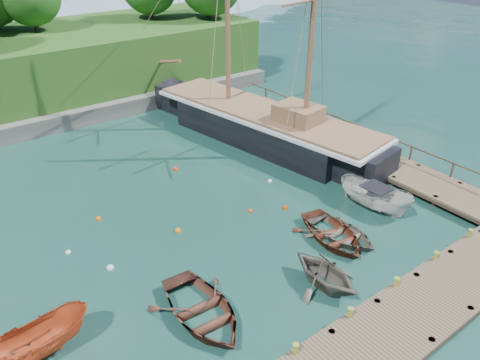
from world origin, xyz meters
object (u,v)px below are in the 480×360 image
object	(u,v)px
rowboat_0	(202,318)
motorboat_orange	(40,355)
rowboat_1	(324,286)
rowboat_2	(332,239)
rowboat_3	(341,238)
schooner	(264,128)
cabin_boat_white	(373,209)

from	to	relation	value
rowboat_0	motorboat_orange	xyz separation A→B (m)	(-6.05, 2.16, 0.00)
rowboat_1	motorboat_orange	distance (m)	12.20
rowboat_1	rowboat_2	distance (m)	3.66
rowboat_3	motorboat_orange	bearing A→B (deg)	168.19
rowboat_2	schooner	bearing A→B (deg)	79.42
rowboat_0	rowboat_3	distance (m)	8.94
cabin_boat_white	rowboat_0	bearing A→B (deg)	177.42
rowboat_2	cabin_boat_white	size ratio (longest dim) A/B	0.97
rowboat_2	motorboat_orange	xyz separation A→B (m)	(-14.48, 1.64, 0.00)
motorboat_orange	cabin_boat_white	world-z (taller)	cabin_boat_white
rowboat_3	rowboat_0	bearing A→B (deg)	177.24
rowboat_1	cabin_boat_white	size ratio (longest dim) A/B	0.77
rowboat_1	schooner	world-z (taller)	schooner
rowboat_0	rowboat_1	distance (m)	5.78
motorboat_orange	rowboat_3	bearing A→B (deg)	-98.94
rowboat_2	motorboat_orange	distance (m)	14.57
rowboat_3	motorboat_orange	distance (m)	15.09
rowboat_2	rowboat_3	world-z (taller)	rowboat_2
rowboat_2	schooner	distance (m)	12.78
rowboat_3	schooner	bearing A→B (deg)	64.18
cabin_boat_white	motorboat_orange	bearing A→B (deg)	169.09
rowboat_3	motorboat_orange	world-z (taller)	motorboat_orange
rowboat_0	rowboat_3	bearing A→B (deg)	5.41
rowboat_3	cabin_boat_white	bearing A→B (deg)	7.99
rowboat_3	motorboat_orange	xyz separation A→B (m)	(-14.98, 1.84, 0.00)
rowboat_0	rowboat_1	size ratio (longest dim) A/B	1.40
rowboat_0	rowboat_2	distance (m)	8.45
motorboat_orange	rowboat_0	bearing A→B (deg)	-111.59
rowboat_0	motorboat_orange	world-z (taller)	motorboat_orange
schooner	rowboat_3	bearing A→B (deg)	-120.38
rowboat_0	rowboat_2	size ratio (longest dim) A/B	1.11
rowboat_0	cabin_boat_white	size ratio (longest dim) A/B	1.09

